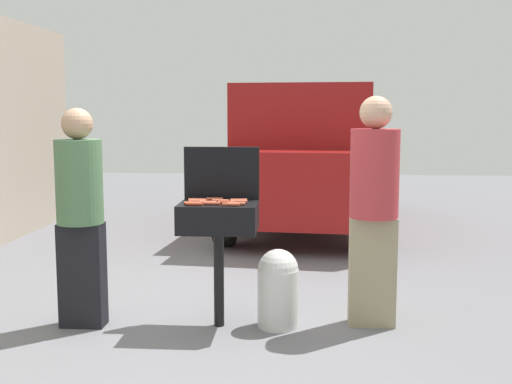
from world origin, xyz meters
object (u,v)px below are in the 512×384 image
at_px(hot_dog_5, 221,201).
at_px(hot_dog_9, 212,203).
at_px(hot_dog_10, 237,204).
at_px(hot_dog_12, 197,200).
at_px(hot_dog_6, 227,202).
at_px(hot_dog_0, 239,202).
at_px(hot_dog_11, 193,203).
at_px(hot_dog_4, 215,199).
at_px(bbq_grill, 218,222).
at_px(hot_dog_7, 199,201).
at_px(parked_minivan, 308,157).
at_px(propane_tank, 278,287).
at_px(person_right, 374,203).
at_px(hot_dog_3, 239,200).
at_px(hot_dog_13, 194,204).
at_px(hot_dog_1, 208,202).
at_px(hot_dog_8, 231,204).
at_px(hot_dog_2, 197,201).
at_px(person_left, 80,210).

bearing_deg(hot_dog_5, hot_dog_9, -109.67).
distance_m(hot_dog_10, hot_dog_12, 0.38).
bearing_deg(hot_dog_6, hot_dog_10, -36.68).
xyz_separation_m(hot_dog_0, hot_dog_11, (-0.34, -0.11, 0.00)).
bearing_deg(hot_dog_12, hot_dog_4, 17.17).
height_order(bbq_grill, hot_dog_6, hot_dog_6).
xyz_separation_m(hot_dog_7, parked_minivan, (0.89, 4.32, 0.04)).
bearing_deg(hot_dog_7, hot_dog_4, 39.04).
distance_m(hot_dog_4, propane_tank, 0.85).
height_order(hot_dog_10, hot_dog_12, same).
height_order(hot_dog_0, person_right, person_right).
height_order(hot_dog_3, person_right, person_right).
bearing_deg(hot_dog_12, hot_dog_7, -66.72).
bearing_deg(hot_dog_9, hot_dog_5, 70.33).
distance_m(hot_dog_5, hot_dog_9, 0.15).
bearing_deg(hot_dog_13, hot_dog_7, 88.80).
bearing_deg(hot_dog_4, person_right, -0.17).
bearing_deg(hot_dog_1, hot_dog_7, 135.71).
bearing_deg(hot_dog_8, hot_dog_0, 74.42).
height_order(bbq_grill, hot_dog_11, hot_dog_11).
relative_size(hot_dog_2, hot_dog_3, 1.00).
bearing_deg(hot_dog_2, hot_dog_7, 78.22).
bearing_deg(person_right, hot_dog_3, -12.81).
relative_size(hot_dog_9, hot_dog_12, 1.00).
distance_m(hot_dog_12, propane_tank, 0.93).
xyz_separation_m(bbq_grill, hot_dog_2, (-0.17, -0.01, 0.16)).
bearing_deg(hot_dog_11, bbq_grill, 29.74).
xyz_separation_m(hot_dog_10, propane_tank, (0.31, 0.12, -0.67)).
xyz_separation_m(hot_dog_2, hot_dog_5, (0.18, 0.04, 0.00)).
bearing_deg(hot_dog_5, hot_dog_2, -168.77).
distance_m(hot_dog_2, hot_dog_3, 0.33).
xyz_separation_m(hot_dog_1, hot_dog_9, (0.03, -0.05, 0.00)).
distance_m(hot_dog_3, hot_dog_6, 0.14).
relative_size(hot_dog_10, propane_tank, 0.21).
distance_m(hot_dog_4, hot_dog_6, 0.21).
distance_m(hot_dog_11, hot_dog_12, 0.18).
bearing_deg(hot_dog_5, hot_dog_0, -11.38).
bearing_deg(hot_dog_8, parked_minivan, 82.21).
relative_size(hot_dog_1, person_right, 0.07).
xyz_separation_m(propane_tank, parked_minivan, (0.27, 4.34, 0.70)).
height_order(hot_dog_12, parked_minivan, parked_minivan).
bearing_deg(hot_dog_8, hot_dog_2, 152.59).
relative_size(hot_dog_4, person_left, 0.08).
distance_m(hot_dog_1, hot_dog_9, 0.06).
distance_m(hot_dog_7, hot_dog_12, 0.05).
xyz_separation_m(hot_dog_1, hot_dog_13, (-0.09, -0.09, 0.00)).
relative_size(hot_dog_1, hot_dog_11, 1.00).
xyz_separation_m(hot_dog_12, parked_minivan, (0.91, 4.27, 0.04)).
relative_size(hot_dog_3, hot_dog_9, 1.00).
distance_m(hot_dog_1, propane_tank, 0.86).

